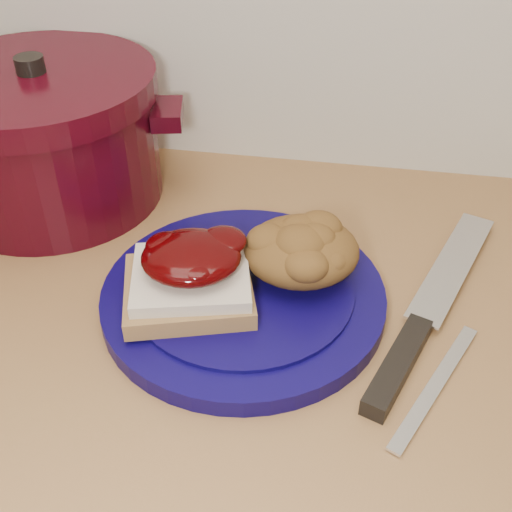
% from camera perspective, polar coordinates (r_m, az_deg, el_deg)
% --- Properties ---
extents(plate, '(0.35, 0.35, 0.02)m').
position_cam_1_polar(plate, '(0.67, -1.13, -3.64)').
color(plate, '#0A043F').
rests_on(plate, wood_countertop).
extents(sandwich, '(0.15, 0.14, 0.06)m').
position_cam_1_polar(sandwich, '(0.64, -5.88, -1.68)').
color(sandwich, olive).
rests_on(sandwich, plate).
extents(stuffing_mound, '(0.14, 0.12, 0.06)m').
position_cam_1_polar(stuffing_mound, '(0.66, 4.04, 0.43)').
color(stuffing_mound, brown).
rests_on(stuffing_mound, plate).
extents(chef_knife, '(0.15, 0.33, 0.02)m').
position_cam_1_polar(chef_knife, '(0.65, 13.91, -6.81)').
color(chef_knife, black).
rests_on(chef_knife, wood_countertop).
extents(butter_knife, '(0.09, 0.16, 0.00)m').
position_cam_1_polar(butter_knife, '(0.62, 15.68, -10.99)').
color(butter_knife, silver).
rests_on(butter_knife, wood_countertop).
extents(dutch_oven, '(0.35, 0.34, 0.18)m').
position_cam_1_polar(dutch_oven, '(0.85, -18.18, 10.14)').
color(dutch_oven, '#34050E').
rests_on(dutch_oven, wood_countertop).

